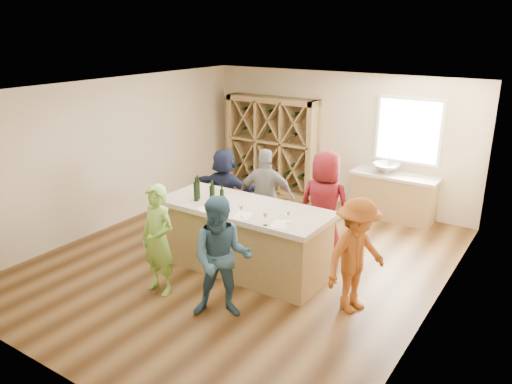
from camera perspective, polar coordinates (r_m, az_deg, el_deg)
The scene contains 33 objects.
floor at distance 8.39m, azimuth -1.34°, elevation -8.04°, with size 6.00×7.00×0.10m, color #56391B.
ceiling at distance 7.55m, azimuth -1.50°, elevation 12.05°, with size 6.00×7.00×0.10m, color white.
wall_back at distance 10.86m, azimuth 9.41°, elevation 6.05°, with size 6.00×0.10×2.80m, color #CAB692.
wall_front at distance 5.53m, azimuth -23.14°, elevation -7.71°, with size 6.00×0.10×2.80m, color #CAB692.
wall_left at distance 9.86m, azimuth -16.17°, elevation 4.29°, with size 0.10×7.00×2.80m, color #CAB692.
wall_right at distance 6.68m, azimuth 20.61°, elevation -2.87°, with size 0.10×7.00×2.80m, color #CAB692.
window_frame at distance 10.21m, azimuth 17.05°, elevation 6.70°, with size 1.30×0.06×1.30m, color white.
window_pane at distance 10.17m, azimuth 16.99°, elevation 6.67°, with size 1.18×0.01×1.18m, color white.
wine_rack at distance 11.36m, azimuth 1.82°, elevation 5.30°, with size 2.20×0.45×2.20m, color olive.
back_counter_base at distance 10.32m, azimuth 15.39°, elevation -0.63°, with size 1.60×0.58×0.86m, color olive.
back_counter_top at distance 10.18m, azimuth 15.61°, elevation 1.81°, with size 1.70×0.62×0.06m, color beige.
sink at distance 10.21m, azimuth 14.61°, elevation 2.66°, with size 0.54×0.54×0.19m, color silver.
faucet at distance 10.36m, azimuth 14.97°, elevation 3.18°, with size 0.02×0.02×0.30m, color silver.
tasting_counter_base at distance 7.85m, azimuth -1.36°, elevation -5.54°, with size 2.60×1.00×1.00m, color olive.
tasting_counter_top at distance 7.65m, azimuth -1.39°, elevation -1.85°, with size 2.72×1.12×0.08m, color beige.
wine_bottle_a at distance 7.94m, azimuth -6.68°, elevation 0.29°, with size 0.08×0.08×0.31m, color black.
wine_bottle_b at distance 7.85m, azimuth -6.87°, elevation 0.06°, with size 0.08×0.08×0.31m, color black.
wine_bottle_c at distance 7.76m, azimuth -4.97°, elevation -0.21°, with size 0.07×0.07×0.28m, color black.
wine_bottle_d at distance 7.64m, azimuth -5.06°, elevation -0.40°, with size 0.08×0.08×0.31m, color black.
wine_bottle_e at distance 7.59m, azimuth -3.90°, elevation -0.68°, with size 0.07×0.07×0.26m, color black.
wine_glass_a at distance 7.42m, azimuth -5.30°, elevation -1.60°, with size 0.06×0.06×0.16m, color white.
wine_glass_b at distance 7.14m, azimuth -1.70°, elevation -2.30°, with size 0.06×0.06×0.17m, color white.
wine_glass_c at distance 6.86m, azimuth 1.06°, elevation -3.21°, with size 0.06×0.06×0.16m, color white.
wine_glass_e at distance 6.92m, azimuth 3.62°, elevation -3.03°, with size 0.07×0.07×0.17m, color white.
tasting_menu_a at distance 7.56m, azimuth -5.36°, elevation -1.83°, with size 0.25×0.34×0.00m, color white.
tasting_menu_b at distance 7.24m, azimuth -1.54°, elevation -2.70°, with size 0.23×0.31×0.00m, color white.
tasting_menu_c at distance 6.94m, azimuth 2.80°, elevation -3.70°, with size 0.23×0.32×0.00m, color white.
person_near_left at distance 7.24m, azimuth -11.11°, elevation -5.38°, with size 0.59×0.43×1.62m, color #8CC64C.
person_near_right at distance 6.54m, azimuth -3.94°, elevation -7.54°, with size 0.81×0.45×1.67m, color #335972.
person_server at distance 6.79m, azimuth 11.41°, elevation -7.16°, with size 1.04×0.48×1.61m, color #994C19.
person_far_mid at distance 8.63m, azimuth 1.14°, elevation -0.67°, with size 1.01×0.52×1.73m, color slate.
person_far_right at distance 8.19m, azimuth 7.83°, elevation -1.58°, with size 0.89×0.58×1.82m, color #590F14.
person_far_left at distance 9.29m, azimuth -3.58°, elevation 0.23°, with size 1.47×0.53×1.58m, color #191E38.
Camera 1 is at (4.30, -6.15, 3.71)m, focal length 35.00 mm.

